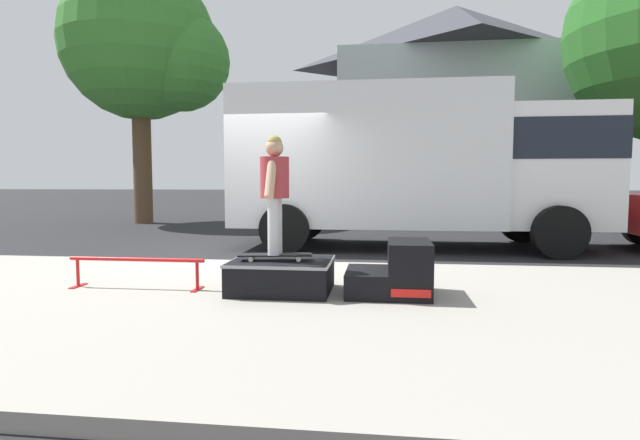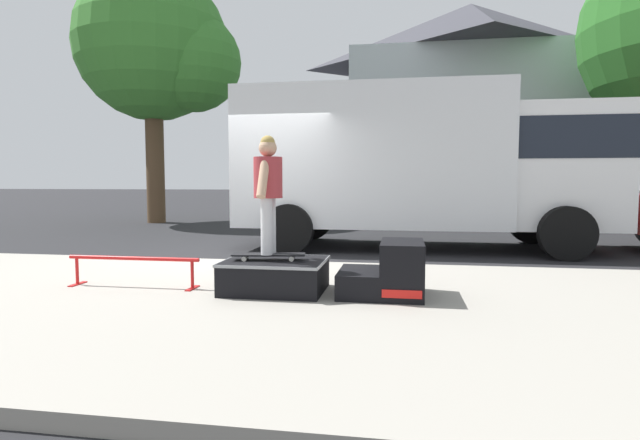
% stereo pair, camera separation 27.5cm
% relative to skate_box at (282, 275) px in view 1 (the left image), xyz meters
% --- Properties ---
extents(ground_plane, '(140.00, 140.00, 0.00)m').
position_rel_skate_box_xyz_m(ground_plane, '(-1.17, 2.54, -0.30)').
color(ground_plane, black).
extents(sidewalk_slab, '(50.00, 5.00, 0.12)m').
position_rel_skate_box_xyz_m(sidewalk_slab, '(-1.17, -0.46, -0.24)').
color(sidewalk_slab, gray).
rests_on(sidewalk_slab, ground).
extents(skate_box, '(1.07, 0.87, 0.34)m').
position_rel_skate_box_xyz_m(skate_box, '(0.00, 0.00, 0.00)').
color(skate_box, black).
rests_on(skate_box, sidewalk_slab).
extents(kicker_ramp, '(0.87, 0.78, 0.57)m').
position_rel_skate_box_xyz_m(kicker_ramp, '(1.21, -0.00, 0.05)').
color(kicker_ramp, black).
rests_on(kicker_ramp, sidewalk_slab).
extents(grind_rail, '(1.56, 0.28, 0.34)m').
position_rel_skate_box_xyz_m(grind_rail, '(-1.63, -0.03, 0.08)').
color(grind_rail, red).
rests_on(grind_rail, sidewalk_slab).
extents(skateboard, '(0.80, 0.32, 0.07)m').
position_rel_skate_box_xyz_m(skateboard, '(-0.06, -0.03, 0.21)').
color(skateboard, black).
rests_on(skateboard, skate_box).
extents(skater_kid, '(0.30, 0.64, 1.25)m').
position_rel_skate_box_xyz_m(skater_kid, '(-0.06, -0.03, 0.96)').
color(skater_kid, silver).
rests_on(skater_kid, skateboard).
extents(box_truck, '(6.91, 2.63, 3.05)m').
position_rel_skate_box_xyz_m(box_truck, '(1.70, 4.74, 1.40)').
color(box_truck, silver).
rests_on(box_truck, ground).
extents(street_tree_neighbour, '(5.11, 4.64, 7.84)m').
position_rel_skate_box_xyz_m(street_tree_neighbour, '(-6.09, 9.64, 5.06)').
color(street_tree_neighbour, brown).
rests_on(street_tree_neighbour, ground).
extents(house_behind, '(9.54, 8.22, 8.40)m').
position_rel_skate_box_xyz_m(house_behind, '(3.96, 16.10, 3.94)').
color(house_behind, silver).
rests_on(house_behind, ground).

